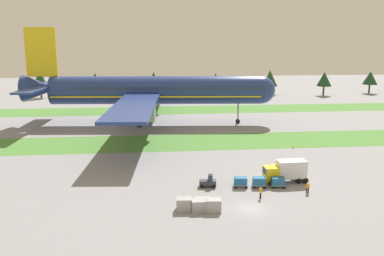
{
  "coord_description": "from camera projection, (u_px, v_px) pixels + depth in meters",
  "views": [
    {
      "loc": [
        -13.28,
        -52.01,
        22.66
      ],
      "look_at": [
        -4.58,
        33.98,
        4.0
      ],
      "focal_mm": 39.06,
      "sensor_mm": 36.0,
      "label": 1
    }
  ],
  "objects": [
    {
      "name": "ground_crew_marshaller",
      "position": [
        308.0,
        187.0,
        62.08
      ],
      "size": [
        0.45,
        0.4,
        1.74
      ],
      "rotation": [
        0.0,
        0.0,
        5.58
      ],
      "color": "black",
      "rests_on": "ground"
    },
    {
      "name": "baggage_tug",
      "position": [
        208.0,
        182.0,
        64.76
      ],
      "size": [
        2.73,
        1.58,
        1.97
      ],
      "rotation": [
        0.0,
        0.0,
        1.46
      ],
      "color": "#2D333D",
      "rests_on": "ground"
    },
    {
      "name": "grass_strip_far",
      "position": [
        192.0,
        110.0,
        134.73
      ],
      "size": [
        320.0,
        15.27,
        0.01
      ],
      "primitive_type": "cube",
      "color": "#4C8438",
      "rests_on": "ground"
    },
    {
      "name": "grass_strip_near",
      "position": [
        211.0,
        141.0,
        93.36
      ],
      "size": [
        320.0,
        15.27,
        0.01
      ],
      "primitive_type": "cube",
      "color": "#4C8438",
      "rests_on": "ground"
    },
    {
      "name": "catering_truck",
      "position": [
        286.0,
        171.0,
        66.64
      ],
      "size": [
        7.04,
        2.56,
        3.58
      ],
      "rotation": [
        0.0,
        0.0,
        1.61
      ],
      "color": "yellow",
      "rests_on": "ground"
    },
    {
      "name": "airliner",
      "position": [
        150.0,
        90.0,
        110.97
      ],
      "size": [
        67.0,
        82.74,
        25.43
      ],
      "rotation": [
        0.0,
        0.0,
        -1.66
      ],
      "color": "navy",
      "rests_on": "ground"
    },
    {
      "name": "distant_tree_line",
      "position": [
        184.0,
        80.0,
        164.27
      ],
      "size": [
        162.89,
        11.12,
        11.26
      ],
      "color": "#4C3823",
      "rests_on": "ground"
    },
    {
      "name": "uld_container_1",
      "position": [
        184.0,
        204.0,
        56.0
      ],
      "size": [
        2.08,
        1.7,
        1.68
      ],
      "primitive_type": "cube",
      "rotation": [
        0.0,
        0.0,
        -0.05
      ],
      "color": "#A3A3A8",
      "rests_on": "ground"
    },
    {
      "name": "ground_crew_loader",
      "position": [
        261.0,
        192.0,
        60.02
      ],
      "size": [
        0.37,
        0.47,
        1.74
      ],
      "rotation": [
        0.0,
        0.0,
        4.08
      ],
      "color": "black",
      "rests_on": "ground"
    },
    {
      "name": "cargo_dolly_third",
      "position": [
        278.0,
        181.0,
        64.62
      ],
      "size": [
        2.35,
        1.74,
        1.55
      ],
      "rotation": [
        0.0,
        0.0,
        1.46
      ],
      "color": "#A3A3A8",
      "rests_on": "ground"
    },
    {
      "name": "uld_container_3",
      "position": [
        213.0,
        205.0,
        55.67
      ],
      "size": [
        2.13,
        1.76,
        1.68
      ],
      "primitive_type": "cube",
      "rotation": [
        0.0,
        0.0,
        -0.08
      ],
      "color": "#A3A3A8",
      "rests_on": "ground"
    },
    {
      "name": "uld_container_2",
      "position": [
        199.0,
        205.0,
        55.73
      ],
      "size": [
        2.01,
        1.61,
        1.54
      ],
      "primitive_type": "cube",
      "rotation": [
        0.0,
        0.0,
        0.0
      ],
      "color": "#A3A3A8",
      "rests_on": "ground"
    },
    {
      "name": "cargo_dolly_second",
      "position": [
        259.0,
        181.0,
        64.65
      ],
      "size": [
        2.35,
        1.74,
        1.55
      ],
      "rotation": [
        0.0,
        0.0,
        1.46
      ],
      "color": "#A3A3A8",
      "rests_on": "ground"
    },
    {
      "name": "uld_container_0",
      "position": [
        202.0,
        204.0,
        56.38
      ],
      "size": [
        2.2,
        1.85,
        1.51
      ],
      "primitive_type": "cube",
      "rotation": [
        0.0,
        0.0,
        -0.13
      ],
      "color": "#A3A3A8",
      "rests_on": "ground"
    },
    {
      "name": "taxiway_marker_0",
      "position": [
        293.0,
        147.0,
        87.57
      ],
      "size": [
        0.44,
        0.44,
        0.45
      ],
      "primitive_type": "cone",
      "color": "orange",
      "rests_on": "ground"
    },
    {
      "name": "ground_plane",
      "position": [
        251.0,
        208.0,
        56.67
      ],
      "size": [
        400.0,
        400.0,
        0.0
      ],
      "primitive_type": "plane",
      "color": "gray"
    },
    {
      "name": "taxiway_marker_1",
      "position": [
        101.0,
        148.0,
        86.46
      ],
      "size": [
        0.44,
        0.44,
        0.67
      ],
      "primitive_type": "cone",
      "color": "orange",
      "rests_on": "ground"
    },
    {
      "name": "cargo_dolly_lead",
      "position": [
        241.0,
        181.0,
        64.68
      ],
      "size": [
        2.35,
        1.74,
        1.55
      ],
      "rotation": [
        0.0,
        0.0,
        1.46
      ],
      "color": "#A3A3A8",
      "rests_on": "ground"
    }
  ]
}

